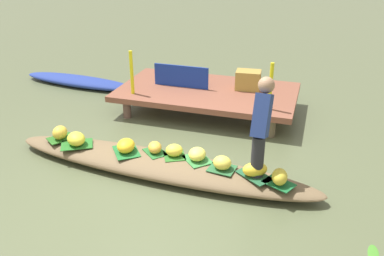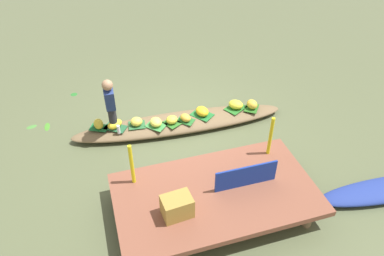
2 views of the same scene
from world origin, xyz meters
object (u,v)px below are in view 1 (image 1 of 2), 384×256
Objects in this scene: banana_bunch_2 at (126,146)px; banana_bunch_1 at (76,139)px; banana_bunch_7 at (174,150)px; banana_bunch_6 at (222,163)px; banana_bunch_8 at (155,147)px; banana_bunch_4 at (280,177)px; produce_crate at (248,80)px; vendor_boat at (158,165)px; banana_bunch_5 at (255,169)px; water_bottle at (254,161)px; banana_bunch_3 at (197,154)px; market_banner at (181,76)px; banana_bunch_0 at (60,133)px; vendor_person at (261,123)px; moored_boat at (80,81)px.

banana_bunch_1 is at bearing -178.04° from banana_bunch_2.
banana_bunch_6 is at bearing -11.32° from banana_bunch_7.
banana_bunch_6 is at bearing -8.55° from banana_bunch_8.
banana_bunch_4 is 2.88m from produce_crate.
banana_bunch_2 reaches higher than vendor_boat.
water_bottle is at bearing 103.71° from banana_bunch_5.
banana_bunch_3 reaches higher than banana_bunch_8.
banana_bunch_4 is (2.13, -0.19, 0.01)m from banana_bunch_2.
market_banner reaches higher than banana_bunch_8.
banana_bunch_8 is at bearing 0.91° from banana_bunch_0.
banana_bunch_4 is 1.40× the size of water_bottle.
banana_bunch_8 is (-0.09, 0.12, 0.20)m from vendor_boat.
market_banner is at bearing 128.23° from vendor_person.
vendor_person is (1.45, -0.11, 0.62)m from banana_bunch_8.
banana_bunch_4 is 1.47m from banana_bunch_7.
banana_bunch_2 is 0.71× the size of produce_crate.
banana_bunch_5 is 0.26× the size of vendor_person.
banana_bunch_4 is 0.59× the size of produce_crate.
banana_bunch_5 is 0.72× the size of produce_crate.
water_bottle reaches higher than banana_bunch_5.
vendor_person is at bearing 148.43° from banana_bunch_4.
banana_bunch_3 is at bearing -33.36° from moored_boat.
banana_bunch_1 reaches higher than banana_bunch_5.
vendor_boat is 0.53m from banana_bunch_2.
banana_bunch_8 is at bearing -79.99° from market_banner.
market_banner reaches higher than moored_boat.
banana_bunch_3 is (1.01, 0.08, -0.01)m from banana_bunch_2.
banana_bunch_5 is (2.92, -0.17, -0.01)m from banana_bunch_0.
banana_bunch_1 is 1.17× the size of banana_bunch_3.
vendor_boat is 1.31m from water_bottle.
produce_crate reaches higher than banana_bunch_3.
moored_boat is 11.22× the size of banana_bunch_8.
water_bottle is 2.81m from market_banner.
banana_bunch_4 is 0.21× the size of vendor_person.
vendor_person is (-0.29, 0.18, 0.60)m from banana_bunch_4.
market_banner is (-2.10, 2.48, 0.29)m from banana_bunch_4.
moored_boat is 3.77m from produce_crate.
banana_bunch_4 is at bearing -9.31° from banana_bunch_8.
banana_bunch_0 is (1.39, -2.76, 0.23)m from moored_boat.
produce_crate is (3.72, -0.30, 0.50)m from moored_boat.
banana_bunch_2 is 1.27× the size of banana_bunch_8.
banana_bunch_4 is at bearing -3.15° from banana_bunch_1.
produce_crate is at bearing 64.20° from banana_bunch_2.
moored_boat is at bearing 121.12° from banana_bunch_1.
banana_bunch_7 is at bearing 7.61° from banana_bunch_2.
banana_bunch_7 reaches higher than moored_boat.
water_bottle is (2.54, 0.13, -0.00)m from banana_bunch_1.
market_banner is at bearing -168.40° from produce_crate.
banana_bunch_3 is at bearing -2.25° from banana_bunch_7.
banana_bunch_5 is at bearing -52.59° from market_banner.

